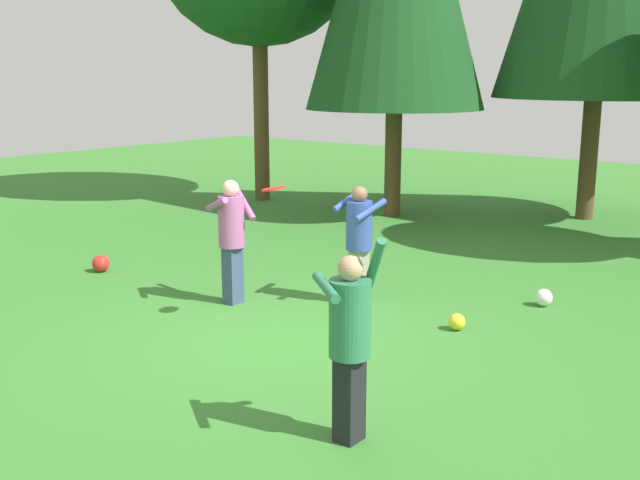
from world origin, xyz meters
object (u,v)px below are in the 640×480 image
object	(u,v)px
person_catcher	(232,231)
frisbee	(273,189)
ball_red	(101,263)
person_thrower	(350,333)
ball_yellow	(457,322)
person_bystander	(359,235)
ball_white	(544,298)

from	to	relation	value
person_catcher	frisbee	xyz separation A→B (m)	(1.07, -0.38, 0.70)
ball_red	frisbee	bearing A→B (deg)	-3.98
person_thrower	person_catcher	size ratio (longest dim) A/B	1.06
ball_yellow	ball_red	bearing A→B (deg)	-169.83
person_catcher	person_bystander	bearing A→B (deg)	57.78
person_bystander	frisbee	world-z (taller)	frisbee
person_catcher	person_bystander	xyz separation A→B (m)	(1.30, 1.02, -0.05)
person_thrower	ball_white	xyz separation A→B (m)	(-0.15, 4.50, -0.82)
frisbee	ball_yellow	bearing A→B (deg)	35.65
ball_red	person_catcher	bearing A→B (deg)	2.58
person_thrower	frisbee	world-z (taller)	person_thrower
frisbee	ball_red	xyz separation A→B (m)	(-3.78, 0.26, -1.54)
ball_yellow	person_catcher	bearing A→B (deg)	-162.87
person_catcher	frisbee	distance (m)	1.34
person_bystander	ball_white	world-z (taller)	person_bystander
person_thrower	person_catcher	world-z (taller)	person_thrower
person_bystander	person_catcher	bearing A→B (deg)	-42.88
ball_red	ball_yellow	distance (m)	5.61
person_thrower	person_catcher	bearing A→B (deg)	4.66
ball_yellow	frisbee	bearing A→B (deg)	-144.35
ball_red	ball_white	world-z (taller)	ball_red
ball_yellow	person_thrower	bearing A→B (deg)	-78.72
ball_yellow	ball_white	bearing A→B (deg)	73.86
person_bystander	frisbee	xyz separation A→B (m)	(-0.22, -1.40, 0.75)
person_bystander	ball_red	bearing A→B (deg)	-65.10
person_bystander	ball_white	size ratio (longest dim) A/B	6.81
ball_red	ball_white	xyz separation A→B (m)	(5.97, 2.52, -0.02)
person_catcher	ball_white	world-z (taller)	person_catcher
person_catcher	ball_yellow	size ratio (longest dim) A/B	8.08
ball_red	ball_white	size ratio (longest dim) A/B	1.14
person_thrower	person_bystander	xyz separation A→B (m)	(-2.12, 3.12, -0.01)
person_thrower	ball_white	size ratio (longest dim) A/B	7.58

